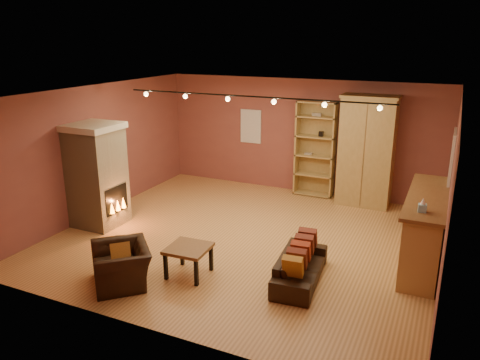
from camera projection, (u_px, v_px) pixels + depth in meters
The scene contains 16 objects.
floor at pixel (245, 238), 9.13m from camera, with size 7.00×7.00×0.00m, color #A9723C.
ceiling at pixel (246, 93), 8.30m from camera, with size 7.00×7.00×0.00m, color brown.
back_wall at pixel (299, 136), 11.53m from camera, with size 7.00×0.02×2.80m, color brown.
left_wall at pixel (98, 150), 10.12m from camera, with size 0.02×6.50×2.80m, color brown.
right_wall at pixel (450, 194), 7.31m from camera, with size 0.02×6.50×2.80m, color brown.
fireplace at pixel (97, 175), 9.51m from camera, with size 1.01×0.98×2.12m.
back_window at pixel (251, 126), 11.99m from camera, with size 0.56×0.04×0.86m, color silver.
bookcase at pixel (316, 148), 11.31m from camera, with size 0.95×0.37×2.31m.
armoire at pixel (367, 151), 10.61m from camera, with size 1.24×0.71×2.54m.
bar_counter at pixel (425, 229), 7.97m from camera, with size 0.68×2.57×1.23m.
tissue_box at pixel (423, 206), 7.04m from camera, with size 0.12×0.12×0.21m.
right_window at pixel (452, 158), 8.46m from camera, with size 0.05×0.90×1.00m, color silver.
loveseat at pixel (300, 261), 7.45m from camera, with size 0.61×1.62×0.70m.
armchair at pixel (121, 259), 7.34m from camera, with size 1.13×1.13×0.85m.
coffee_table at pixel (188, 251), 7.60m from camera, with size 0.69×0.69×0.50m.
track_rail at pixel (250, 98), 8.51m from camera, with size 5.20×0.09×0.13m.
Camera 1 is at (3.42, -7.65, 3.78)m, focal length 35.00 mm.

